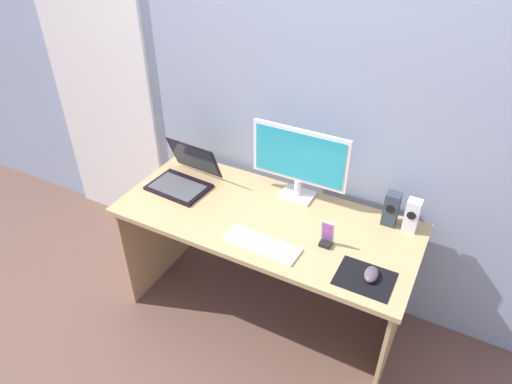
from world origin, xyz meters
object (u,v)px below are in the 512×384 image
at_px(monitor, 299,160).
at_px(laptop, 184,177).
at_px(speaker_near_monitor, 391,209).
at_px(keyboard_external, 262,244).
at_px(speaker_right, 412,215).
at_px(phone_in_dock, 327,237).
at_px(mouse, 371,274).

bearing_deg(monitor, laptop, -162.66).
bearing_deg(speaker_near_monitor, monitor, 179.93).
bearing_deg(speaker_near_monitor, laptop, -170.32).
relative_size(laptop, keyboard_external, 0.92).
bearing_deg(speaker_right, phone_in_dock, -137.27).
height_order(speaker_near_monitor, laptop, laptop).
xyz_separation_m(monitor, speaker_right, (0.61, -0.00, -0.14)).
xyz_separation_m(mouse, phone_in_dock, (-0.25, 0.12, 0.03)).
bearing_deg(monitor, speaker_near_monitor, -0.07).
height_order(monitor, phone_in_dock, monitor).
xyz_separation_m(monitor, laptop, (-0.61, -0.19, -0.18)).
bearing_deg(laptop, keyboard_external, -22.30).
distance_m(speaker_near_monitor, phone_in_dock, 0.38).
relative_size(laptop, mouse, 3.43).
height_order(keyboard_external, mouse, mouse).
bearing_deg(monitor, mouse, -37.85).
distance_m(speaker_near_monitor, laptop, 1.13).
relative_size(speaker_right, speaker_near_monitor, 0.96).
height_order(mouse, phone_in_dock, phone_in_dock).
height_order(laptop, mouse, laptop).
xyz_separation_m(speaker_near_monitor, phone_in_dock, (-0.22, -0.30, -0.04)).
xyz_separation_m(speaker_near_monitor, keyboard_external, (-0.49, -0.45, -0.09)).
bearing_deg(speaker_right, keyboard_external, -142.90).
distance_m(speaker_right, phone_in_dock, 0.44).
bearing_deg(phone_in_dock, speaker_near_monitor, 53.47).
height_order(speaker_near_monitor, phone_in_dock, speaker_near_monitor).
xyz_separation_m(speaker_near_monitor, mouse, (0.03, -0.41, -0.07)).
height_order(monitor, keyboard_external, monitor).
bearing_deg(mouse, speaker_right, 74.68).
xyz_separation_m(speaker_right, laptop, (-1.22, -0.19, -0.04)).
relative_size(speaker_right, phone_in_dock, 1.25).
xyz_separation_m(speaker_right, mouse, (-0.07, -0.41, -0.07)).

